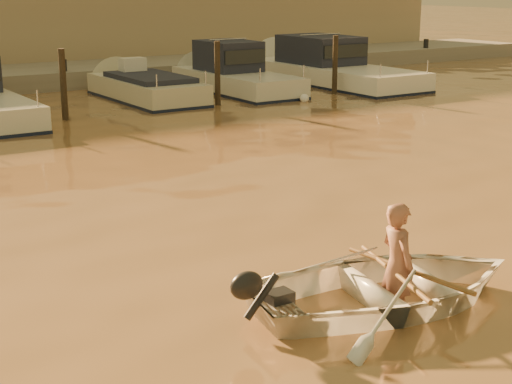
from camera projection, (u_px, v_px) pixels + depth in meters
ground_plane at (415, 260)px, 11.15m from camera, size 160.00×160.00×0.00m
dinghy at (389, 286)px, 9.57m from camera, size 3.93×3.11×0.73m
person at (397, 266)px, 9.54m from camera, size 0.48×0.64×1.59m
outboard_motor at (278, 302)px, 9.00m from camera, size 0.96×0.55×0.70m
oar_port at (407, 270)px, 9.61m from camera, size 0.13×2.10×0.13m
oar_starboard at (394, 272)px, 9.54m from camera, size 0.78×1.99×0.13m
moored_boat_3 at (147, 93)px, 25.82m from camera, size 2.08×6.00×0.95m
moored_boat_4 at (237, 74)px, 27.55m from camera, size 2.13×6.62×1.75m
moored_boat_5 at (333, 67)px, 29.80m from camera, size 2.70×8.91×1.75m
piling_2 at (64, 88)px, 21.99m from camera, size 0.18×0.18×2.20m
piling_3 at (217, 77)px, 24.61m from camera, size 0.18×0.18×2.20m
piling_4 at (335, 68)px, 27.07m from camera, size 0.18×0.18×2.20m
fender_c at (37, 128)px, 20.52m from camera, size 0.30×0.30×0.30m
fender_d at (156, 106)px, 23.99m from camera, size 0.30×0.30×0.30m
fender_e at (304, 99)px, 25.50m from camera, size 0.30×0.30×0.30m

